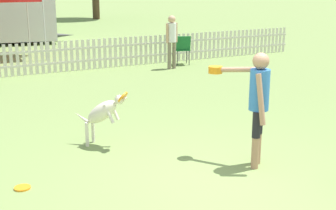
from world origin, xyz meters
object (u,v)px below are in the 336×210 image
at_px(folding_chair_blue_left, 183,47).
at_px(leaping_dog, 103,112).
at_px(frisbee_near_handler, 22,188).
at_px(handler_person, 256,96).
at_px(spectator_standing, 172,37).

bearing_deg(folding_chair_blue_left, leaping_dog, 67.74).
relative_size(frisbee_near_handler, folding_chair_blue_left, 0.23).
relative_size(handler_person, frisbee_near_handler, 7.89).
distance_m(leaping_dog, frisbee_near_handler, 1.91).
distance_m(handler_person, frisbee_near_handler, 3.41).
relative_size(leaping_dog, spectator_standing, 0.59).
relative_size(folding_chair_blue_left, spectator_standing, 0.58).
bearing_deg(frisbee_near_handler, leaping_dog, 34.02).
bearing_deg(frisbee_near_handler, spectator_standing, 48.55).
distance_m(leaping_dog, spectator_standing, 6.91).
height_order(leaping_dog, frisbee_near_handler, leaping_dog).
xyz_separation_m(leaping_dog, spectator_standing, (4.22, 5.47, 0.39)).
bearing_deg(handler_person, spectator_standing, 28.14).
bearing_deg(handler_person, leaping_dog, 90.27).
xyz_separation_m(handler_person, spectator_standing, (2.58, 7.25, -0.08)).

